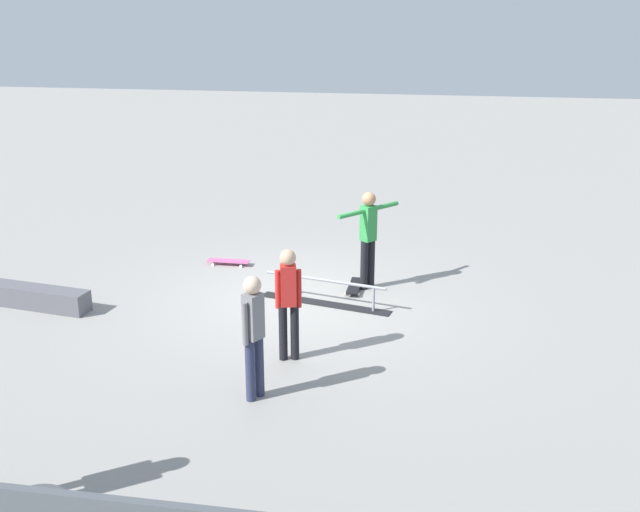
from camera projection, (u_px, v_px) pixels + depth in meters
ground_plane at (301, 300)px, 12.66m from camera, size 60.00×60.00×0.00m
grind_rail at (325, 293)px, 12.44m from camera, size 2.25×0.74×0.44m
skate_ledge at (38, 297)px, 12.30m from camera, size 1.83×0.62×0.35m
skater_main at (368, 233)px, 12.89m from camera, size 0.93×1.12×1.71m
skateboard_main at (355, 286)px, 13.08m from camera, size 0.27×0.80×0.09m
bystander_grey_shirt at (254, 331)px, 9.25m from camera, size 0.27×0.35×1.62m
bystander_red_shirt at (288, 298)px, 10.29m from camera, size 0.37×0.24×1.60m
loose_skateboard_pink at (228, 261)px, 14.33m from camera, size 0.80×0.26×0.09m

